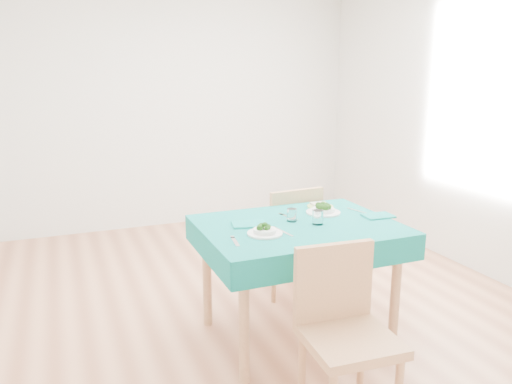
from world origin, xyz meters
name	(u,v)px	position (x,y,z in m)	size (l,w,h in m)	color
room_shell	(256,122)	(0.00, 0.00, 1.35)	(4.02, 4.52, 2.73)	#A36444
table	(297,281)	(0.07, -0.54, 0.38)	(1.20, 0.91, 0.76)	#096C66
chair_near	(351,321)	(-0.06, -1.36, 0.53)	(0.42, 0.46, 1.05)	#B37F54
chair_far	(283,224)	(0.29, 0.15, 0.54)	(0.43, 0.47, 1.07)	#B37F54
bowl_near	(265,229)	(-0.21, -0.65, 0.79)	(0.21, 0.21, 0.06)	white
bowl_far	(323,208)	(0.33, -0.38, 0.79)	(0.23, 0.23, 0.07)	white
fork_near	(235,242)	(-0.41, -0.71, 0.76)	(0.02, 0.17, 0.00)	silver
knife_near	(282,231)	(-0.09, -0.64, 0.76)	(0.02, 0.22, 0.00)	silver
fork_far	(289,217)	(0.08, -0.38, 0.76)	(0.02, 0.17, 0.00)	silver
knife_far	(360,212)	(0.58, -0.44, 0.76)	(0.02, 0.22, 0.00)	silver
napkin_near	(250,224)	(-0.22, -0.45, 0.76)	(0.21, 0.15, 0.01)	#0E7770
napkin_far	(378,216)	(0.62, -0.59, 0.76)	(0.19, 0.13, 0.01)	#0E7770
tumbler_center	(292,215)	(0.06, -0.47, 0.80)	(0.06, 0.06, 0.08)	white
tumbler_side	(318,217)	(0.18, -0.59, 0.80)	(0.07, 0.07, 0.09)	white
side_plate	(320,206)	(0.39, -0.23, 0.76)	(0.18, 0.18, 0.01)	#BBE16D
bread_slice	(320,205)	(0.39, -0.23, 0.78)	(0.11, 0.11, 0.02)	beige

